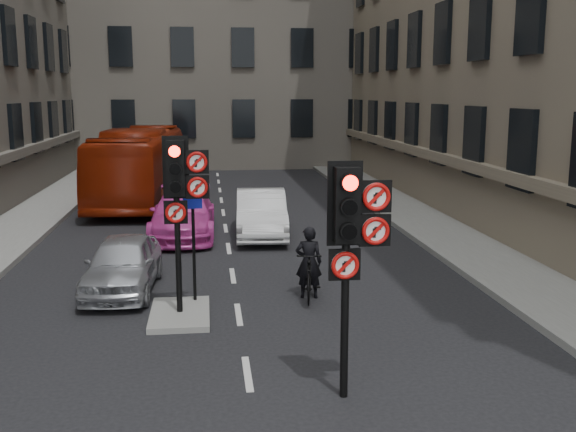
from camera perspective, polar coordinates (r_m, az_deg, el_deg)
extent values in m
cube|color=gray|center=(22.28, 13.70, -1.39)|extent=(3.00, 50.00, 0.16)
cube|color=gray|center=(14.13, -9.13, -8.19)|extent=(1.20, 2.00, 0.12)
cube|color=#6B655B|center=(46.70, -6.44, 17.15)|extent=(30.00, 14.00, 20.00)
cylinder|color=black|center=(10.16, 4.82, -8.84)|extent=(0.12, 0.12, 2.40)
cube|color=black|center=(9.73, 4.98, 0.94)|extent=(0.36, 0.28, 1.10)
cube|color=black|center=(9.85, 4.82, 1.06)|extent=(0.52, 0.03, 1.25)
cylinder|color=#FF1407|center=(9.44, 5.32, 2.79)|extent=(0.22, 0.01, 0.22)
cylinder|color=black|center=(9.49, 5.28, 0.69)|extent=(0.22, 0.01, 0.22)
cylinder|color=black|center=(9.56, 5.25, -1.37)|extent=(0.22, 0.01, 0.22)
cube|color=black|center=(9.78, 7.42, 1.66)|extent=(0.47, 0.05, 0.47)
cylinder|color=white|center=(9.74, 7.48, 1.62)|extent=(0.41, 0.02, 0.41)
torus|color=#BF0C0A|center=(9.73, 7.50, 1.61)|extent=(0.41, 0.06, 0.41)
cube|color=#BF0C0A|center=(9.73, 7.51, 1.60)|extent=(0.25, 0.01, 0.25)
cube|color=black|center=(9.87, 7.35, -1.21)|extent=(0.47, 0.05, 0.47)
cylinder|color=white|center=(9.83, 7.41, -1.26)|extent=(0.41, 0.02, 0.41)
torus|color=#BF0C0A|center=(9.82, 7.43, -1.28)|extent=(0.41, 0.06, 0.41)
cube|color=#BF0C0A|center=(9.81, 7.44, -1.28)|extent=(0.25, 0.01, 0.25)
cube|color=black|center=(9.89, 4.81, -4.12)|extent=(0.47, 0.05, 0.47)
cylinder|color=white|center=(9.85, 4.85, -4.18)|extent=(0.41, 0.02, 0.41)
torus|color=#BF0C0A|center=(9.84, 4.87, -4.20)|extent=(0.41, 0.06, 0.41)
cube|color=#BF0C0A|center=(9.83, 4.88, -4.20)|extent=(0.25, 0.01, 0.25)
cylinder|color=black|center=(13.78, -9.28, -3.22)|extent=(0.12, 0.12, 2.40)
cube|color=black|center=(13.48, -9.50, 4.02)|extent=(0.36, 0.28, 1.10)
cube|color=black|center=(13.61, -9.48, 4.08)|extent=(0.52, 0.03, 1.25)
cylinder|color=#FF1407|center=(13.20, -9.59, 5.41)|extent=(0.22, 0.02, 0.22)
cylinder|color=black|center=(13.24, -9.55, 3.90)|extent=(0.22, 0.02, 0.22)
cylinder|color=black|center=(13.28, -9.50, 2.40)|extent=(0.22, 0.02, 0.22)
cube|color=black|center=(13.43, -7.73, 4.56)|extent=(0.47, 0.05, 0.47)
cylinder|color=white|center=(13.39, -7.73, 4.55)|extent=(0.41, 0.02, 0.41)
torus|color=#BF0C0A|center=(13.38, -7.73, 4.54)|extent=(0.41, 0.06, 0.41)
cube|color=#BF0C0A|center=(13.37, -7.73, 4.54)|extent=(0.25, 0.02, 0.25)
cube|color=black|center=(13.49, -7.67, 2.45)|extent=(0.47, 0.05, 0.47)
cylinder|color=white|center=(13.46, -7.68, 2.43)|extent=(0.41, 0.02, 0.41)
torus|color=#BF0C0A|center=(13.44, -7.68, 2.42)|extent=(0.41, 0.06, 0.41)
cube|color=#BF0C0A|center=(13.44, -7.68, 2.42)|extent=(0.25, 0.02, 0.25)
cube|color=black|center=(13.59, -9.48, 0.32)|extent=(0.47, 0.05, 0.47)
cylinder|color=white|center=(13.55, -9.48, 0.29)|extent=(0.41, 0.02, 0.41)
torus|color=#BF0C0A|center=(13.53, -9.49, 0.28)|extent=(0.41, 0.06, 0.41)
cube|color=#BF0C0A|center=(13.53, -9.49, 0.28)|extent=(0.25, 0.02, 0.25)
imported|color=#ADAFB5|center=(16.00, -13.82, -3.97)|extent=(1.73, 3.86, 1.29)
imported|color=silver|center=(21.44, -2.28, 0.21)|extent=(1.77, 4.49, 1.45)
imported|color=#D83FA6|center=(21.63, -8.88, 0.13)|extent=(2.06, 4.91, 1.42)
imported|color=maroon|center=(28.87, -12.43, 4.24)|extent=(3.23, 11.10, 3.05)
imported|color=black|center=(15.09, 1.82, -4.83)|extent=(0.85, 1.96, 1.14)
imported|color=black|center=(15.03, 1.77, -3.93)|extent=(0.64, 0.47, 1.63)
cylinder|color=black|center=(14.52, -7.98, -2.72)|extent=(0.07, 0.07, 2.29)
cube|color=#0D1694|center=(14.26, -8.09, 1.26)|extent=(0.40, 0.09, 0.32)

